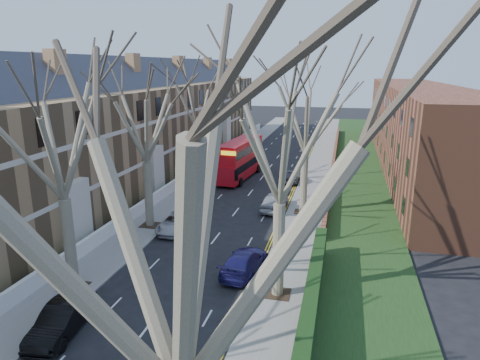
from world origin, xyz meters
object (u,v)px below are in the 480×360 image
Objects in this scene: car_left_mid at (61,320)px; lamp_post at (192,355)px; double_decker_bus at (240,160)px; car_right_near at (244,262)px.

lamp_post is at bearing -40.01° from car_left_mid.
double_decker_bus is 2.29× the size of car_left_mid.
car_right_near is at bearing 42.58° from car_left_mid.
double_decker_bus is 22.77m from car_right_near.
lamp_post is 14.44m from car_right_near.
lamp_post is 1.68× the size of car_right_near.
double_decker_bus reaches higher than car_left_mid.
double_decker_bus is at bearing 101.61° from lamp_post.
double_decker_bus is at bearing -69.23° from car_right_near.
car_left_mid is at bearing 56.01° from car_right_near.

